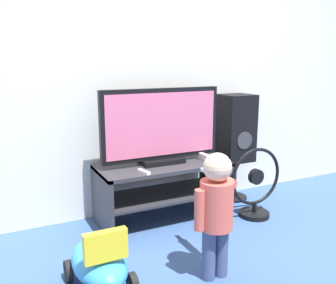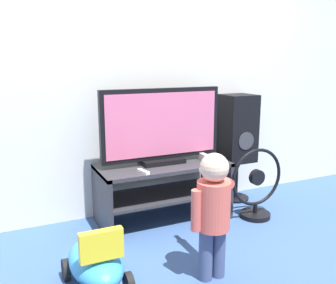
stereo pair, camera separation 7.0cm
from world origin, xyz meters
name	(u,v)px [view 1 (the left image)]	position (x,y,z in m)	size (l,w,h in m)	color
ground_plane	(176,230)	(0.00, 0.00, 0.00)	(16.00, 16.00, 0.00)	#38568C
wall_back	(146,65)	(0.00, 0.58, 1.30)	(10.00, 0.06, 2.60)	silver
tv_stand	(163,183)	(0.00, 0.25, 0.33)	(1.09, 0.50, 0.49)	#2D2D33
television	(161,127)	(0.00, 0.27, 0.80)	(1.04, 0.20, 0.62)	black
game_console	(203,157)	(0.37, 0.20, 0.52)	(0.04, 0.19, 0.06)	white
remote_primary	(144,172)	(-0.25, 0.07, 0.50)	(0.06, 0.13, 0.03)	white
child	(216,205)	(-0.09, -0.68, 0.47)	(0.31, 0.46, 0.80)	#3F4C72
speaker_tower	(236,131)	(0.84, 0.39, 0.68)	(0.30, 0.29, 1.03)	black
floor_fan	(256,187)	(0.74, -0.05, 0.27)	(0.51, 0.26, 0.61)	black
ride_on_toy	(99,263)	(-0.77, -0.49, 0.16)	(0.35, 0.55, 0.43)	#338CD1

